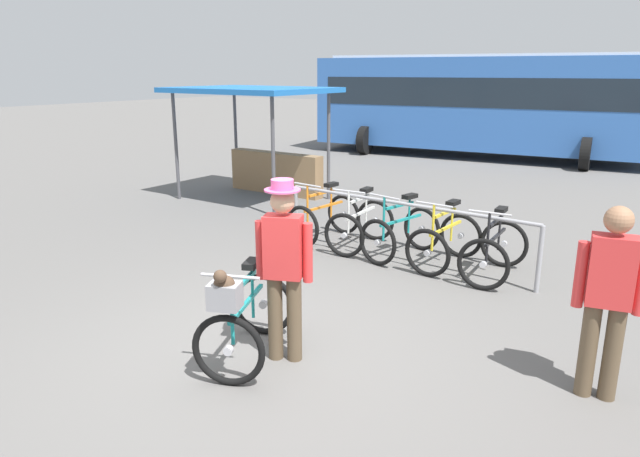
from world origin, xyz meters
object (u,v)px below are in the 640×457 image
racked_bike_white (360,225)px  featured_bicycle (242,315)px  pedestrian_with_backpack (608,291)px  racked_bike_teal (401,233)px  racked_bike_black (494,251)px  bus_distant (479,100)px  racked_bike_orange (324,218)px  person_with_featured_bike (284,264)px  market_stall (263,131)px  racked_bike_yellow (445,241)px

racked_bike_white → featured_bicycle: (0.96, -3.69, 0.12)m
featured_bicycle → pedestrian_with_backpack: (2.78, 1.29, 0.45)m
racked_bike_teal → featured_bicycle: (0.26, -3.66, 0.12)m
featured_bicycle → racked_bike_black: bearing=72.4°
featured_bicycle → bus_distant: bearing=101.9°
racked_bike_teal → featured_bicycle: featured_bicycle is taller
racked_bike_black → racked_bike_teal: bearing=177.1°
racked_bike_black → featured_bicycle: bearing=-107.6°
racked_bike_white → racked_bike_black: size_ratio=0.98×
racked_bike_orange → person_with_featured_bike: (1.91, -3.43, 0.58)m
racked_bike_white → pedestrian_with_backpack: (3.74, -2.40, 0.57)m
featured_bicycle → market_stall: market_stall is taller
racked_bike_white → racked_bike_black: 2.10m
bus_distant → racked_bike_teal: bearing=-75.5°
person_with_featured_bike → pedestrian_with_backpack: (2.53, 0.99, -0.01)m
racked_bike_orange → bus_distant: 10.52m
racked_bike_white → person_with_featured_bike: person_with_featured_bike is taller
market_stall → racked_bike_black: bearing=-20.5°
racked_bike_yellow → pedestrian_with_backpack: pedestrian_with_backpack is taller
featured_bicycle → racked_bike_orange: bearing=114.0°
racked_bike_yellow → person_with_featured_bike: bearing=-93.2°
racked_bike_orange → market_stall: market_stall is taller
racked_bike_orange → racked_bike_yellow: size_ratio=1.00×
racked_bike_white → market_stall: bearing=150.7°
racked_bike_white → market_stall: 4.30m
racked_bike_teal → pedestrian_with_backpack: size_ratio=0.73×
featured_bicycle → pedestrian_with_backpack: pedestrian_with_backpack is taller
racked_bike_orange → racked_bike_white: size_ratio=1.02×
racked_bike_teal → bus_distant: 10.85m
racked_bike_orange → racked_bike_white: same height
racked_bike_black → bus_distant: bus_distant is taller
racked_bike_orange → racked_bike_white: 0.70m
racked_bike_yellow → racked_bike_orange: bearing=177.1°
racked_bike_teal → person_with_featured_bike: size_ratio=0.70×
pedestrian_with_backpack → bus_distant: 14.04m
bus_distant → racked_bike_white: bearing=-79.1°
racked_bike_teal → market_stall: (-4.34, 2.08, 1.03)m
racked_bike_orange → pedestrian_with_backpack: pedestrian_with_backpack is taller
racked_bike_white → pedestrian_with_backpack: 4.48m
racked_bike_white → featured_bicycle: 3.82m
racked_bike_orange → person_with_featured_bike: person_with_featured_bike is taller
racked_bike_orange → pedestrian_with_backpack: (4.44, -2.44, 0.57)m
person_with_featured_bike → pedestrian_with_backpack: size_ratio=1.05×
person_with_featured_bike → pedestrian_with_backpack: 2.72m
racked_bike_orange → person_with_featured_bike: size_ratio=0.67×
racked_bike_yellow → pedestrian_with_backpack: 3.36m
racked_bike_white → racked_bike_yellow: (1.40, -0.07, -0.00)m
racked_bike_white → person_with_featured_bike: (1.21, -3.39, 0.58)m
market_stall → racked_bike_white: bearing=-29.3°
racked_bike_orange → racked_bike_teal: size_ratio=0.96×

